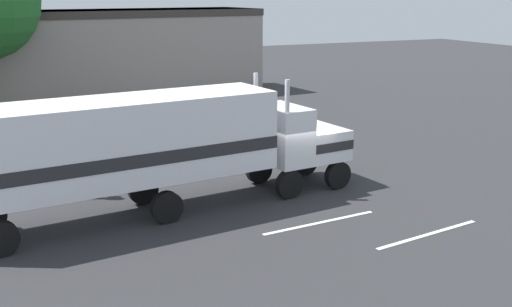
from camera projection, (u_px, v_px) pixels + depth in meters
The scene contains 7 objects.
ground_plane at pixel (297, 189), 24.08m from camera, with size 120.00×120.00×0.00m, color #2D2D30.
lane_stripe_near at pixel (320, 223), 20.59m from camera, with size 4.40×0.16×0.01m, color silver.
lane_stripe_mid at pixel (428, 234), 19.60m from camera, with size 4.40×0.16×0.01m, color silver.
semi_truck at pixel (155, 143), 20.94m from camera, with size 14.35×4.27×4.50m.
person_bystander at pixel (93, 176), 22.83m from camera, with size 0.35×0.47×1.63m.
parked_car at pixel (72, 123), 32.40m from camera, with size 4.46×1.94×1.57m.
building_backdrop at pixel (125, 51), 44.08m from camera, with size 20.35×8.17×6.32m.
Camera 1 is at (-11.09, -20.11, 7.55)m, focal length 42.90 mm.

